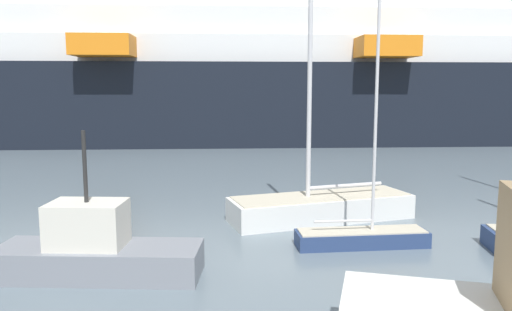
{
  "coord_description": "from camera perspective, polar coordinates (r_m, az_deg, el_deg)",
  "views": [
    {
      "loc": [
        -1.06,
        -7.04,
        4.97
      ],
      "look_at": [
        0.0,
        16.06,
        1.8
      ],
      "focal_mm": 34.32,
      "sensor_mm": 36.0,
      "label": 1
    }
  ],
  "objects": [
    {
      "name": "cruise_ship",
      "position": [
        49.7,
        -1.75,
        9.62
      ],
      "size": [
        130.66,
        21.81,
        20.74
      ],
      "rotation": [
        0.0,
        0.0,
        0.01
      ],
      "color": "black",
      "rests_on": "ground_plane"
    },
    {
      "name": "sailboat_2",
      "position": [
        18.89,
        7.59,
        -5.74
      ],
      "size": [
        7.3,
        3.92,
        10.1
      ],
      "rotation": [
        0.0,
        0.0,
        3.42
      ],
      "color": "white",
      "rests_on": "ground_plane"
    },
    {
      "name": "fishing_boat_1",
      "position": [
        13.89,
        -18.15,
        -10.47
      ],
      "size": [
        5.51,
        2.13,
        3.91
      ],
      "rotation": [
        0.0,
        0.0,
        3.06
      ],
      "color": "gray",
      "rests_on": "ground_plane"
    },
    {
      "name": "sailboat_4",
      "position": [
        16.07,
        12.25,
        -8.96
      ],
      "size": [
        4.23,
        1.28,
        7.74
      ],
      "rotation": [
        0.0,
        0.0,
        0.06
      ],
      "color": "navy",
      "rests_on": "ground_plane"
    }
  ]
}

